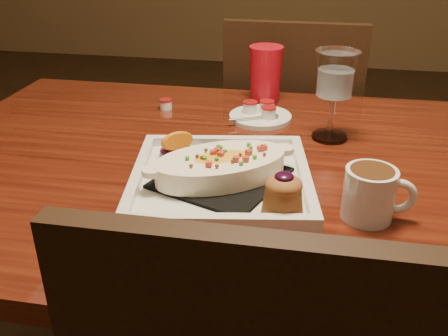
% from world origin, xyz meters
% --- Properties ---
extents(table, '(1.50, 0.90, 0.75)m').
position_xyz_m(table, '(0.00, 0.00, 0.65)').
color(table, maroon).
rests_on(table, floor).
extents(chair_far, '(0.42, 0.42, 0.93)m').
position_xyz_m(chair_far, '(-0.00, 0.63, 0.51)').
color(chair_far, black).
rests_on(chair_far, floor).
extents(plate, '(0.37, 0.37, 0.08)m').
position_xyz_m(plate, '(-0.09, -0.11, 0.78)').
color(plate, silver).
rests_on(plate, table).
extents(coffee_mug, '(0.12, 0.08, 0.09)m').
position_xyz_m(coffee_mug, '(0.16, -0.17, 0.80)').
color(coffee_mug, silver).
rests_on(coffee_mug, table).
extents(goblet, '(0.09, 0.09, 0.19)m').
position_xyz_m(goblet, '(0.10, 0.15, 0.88)').
color(goblet, silver).
rests_on(goblet, table).
extents(saucer, '(0.15, 0.15, 0.10)m').
position_xyz_m(saucer, '(-0.06, 0.24, 0.76)').
color(saucer, silver).
rests_on(saucer, table).
extents(creamer_loose, '(0.03, 0.03, 0.03)m').
position_xyz_m(creamer_loose, '(-0.31, 0.26, 0.76)').
color(creamer_loose, white).
rests_on(creamer_loose, table).
extents(red_tumbler, '(0.09, 0.09, 0.14)m').
position_xyz_m(red_tumbler, '(-0.07, 0.37, 0.82)').
color(red_tumbler, red).
rests_on(red_tumbler, table).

